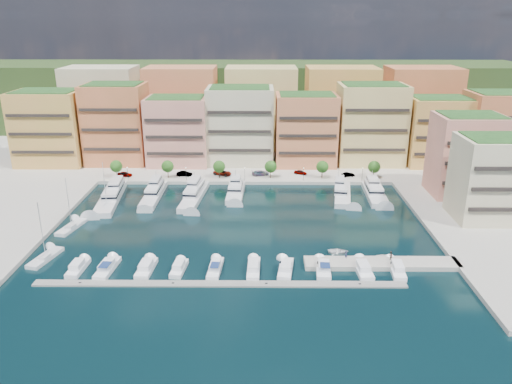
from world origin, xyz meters
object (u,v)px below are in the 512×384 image
(lamppost_4, at_px, (362,172))
(cruiser_9, at_px, (397,269))
(sailboat_2, at_px, (107,207))
(tender_1, at_px, (359,257))
(tree_3, at_px, (271,167))
(sailboat_1, at_px, (71,228))
(cruiser_8, at_px, (363,269))
(cruiser_0, at_px, (78,268))
(lamppost_1, at_px, (186,172))
(lamppost_2, at_px, (245,172))
(cruiser_1, at_px, (107,268))
(car_3, at_px, (260,173))
(cruiser_5, at_px, (254,269))
(tender_0, at_px, (338,251))
(car_4, at_px, (300,172))
(car_5, at_px, (348,175))
(tree_0, at_px, (116,166))
(yacht_6, at_px, (374,192))
(tender_2, at_px, (384,257))
(lamppost_3, at_px, (304,172))
(cruiser_3, at_px, (179,268))
(cruiser_6, at_px, (286,269))
(yacht_5, at_px, (342,192))
(tree_1, at_px, (168,166))
(cruiser_7, at_px, (323,269))
(lamppost_0, at_px, (127,171))
(cruiser_2, at_px, (146,268))
(yacht_3, at_px, (236,190))
(cruiser_4, at_px, (215,269))
(tree_4, at_px, (322,167))
(yacht_2, at_px, (195,194))
(tree_2, at_px, (219,167))
(yacht_0, at_px, (111,195))
(tender_3, at_px, (408,257))
(car_1, at_px, (184,174))
(tree_5, at_px, (374,167))
(sailboat_0, at_px, (45,258))
(yacht_1, at_px, (154,193))

(lamppost_4, bearing_deg, cruiser_9, -93.63)
(sailboat_2, height_order, tender_1, sailboat_2)
(tree_3, height_order, sailboat_1, sailboat_1)
(cruiser_8, bearing_deg, cruiser_0, 179.99)
(lamppost_1, bearing_deg, cruiser_8, -52.01)
(lamppost_2, distance_m, cruiser_1, 61.79)
(lamppost_1, height_order, car_3, lamppost_1)
(cruiser_5, relative_size, tender_0, 2.04)
(tender_1, height_order, car_4, car_4)
(lamppost_2, relative_size, tender_1, 2.69)
(car_5, bearing_deg, tree_3, 77.59)
(car_4, bearing_deg, tree_0, 118.09)
(tree_3, relative_size, yacht_6, 0.30)
(tree_0, xyz_separation_m, tender_0, (61.83, -49.85, -4.28))
(tree_0, distance_m, tender_2, 88.34)
(cruiser_1, distance_m, cruiser_8, 51.87)
(tree_0, height_order, cruiser_5, tree_0)
(lamppost_3, xyz_separation_m, car_5, (14.40, 4.01, -2.14))
(cruiser_1, bearing_deg, cruiser_3, 0.17)
(cruiser_6, bearing_deg, yacht_5, 67.74)
(yacht_5, height_order, car_4, yacht_5)
(tree_1, xyz_separation_m, cruiser_7, (41.60, -58.11, -4.17))
(lamppost_0, relative_size, tender_0, 0.95)
(cruiser_2, bearing_deg, yacht_3, 70.70)
(cruiser_5, bearing_deg, cruiser_9, 0.01)
(cruiser_4, xyz_separation_m, cruiser_9, (36.79, 0.02, -0.02))
(lamppost_4, bearing_deg, tree_3, 175.30)
(tree_4, height_order, yacht_2, tree_4)
(yacht_3, relative_size, cruiser_6, 1.94)
(yacht_3, bearing_deg, cruiser_3, -101.57)
(cruiser_1, relative_size, cruiser_3, 1.26)
(cruiser_1, distance_m, cruiser_4, 21.97)
(cruiser_3, bearing_deg, yacht_3, 78.43)
(tree_2, distance_m, cruiser_2, 59.15)
(yacht_0, height_order, sailboat_2, sailboat_2)
(tender_3, xyz_separation_m, tender_0, (-14.60, 2.28, 0.09))
(car_1, bearing_deg, tree_5, -87.43)
(lamppost_0, xyz_separation_m, yacht_6, (73.55, -10.85, -2.62))
(yacht_6, relative_size, tender_0, 4.30)
(cruiser_2, height_order, tender_1, cruiser_2)
(tree_1, distance_m, sailboat_0, 56.15)
(yacht_6, distance_m, cruiser_5, 56.42)
(car_3, bearing_deg, lamppost_4, -114.36)
(cruiser_8, height_order, sailboat_2, sailboat_2)
(cruiser_5, xyz_separation_m, car_1, (-22.66, 59.98, 1.25))
(car_5, bearing_deg, tree_4, 85.08)
(tree_4, bearing_deg, cruiser_3, -121.57)
(yacht_6, height_order, car_4, yacht_6)
(tree_4, xyz_separation_m, lamppost_1, (-42.00, -2.30, -0.92))
(yacht_1, distance_m, cruiser_9, 72.69)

